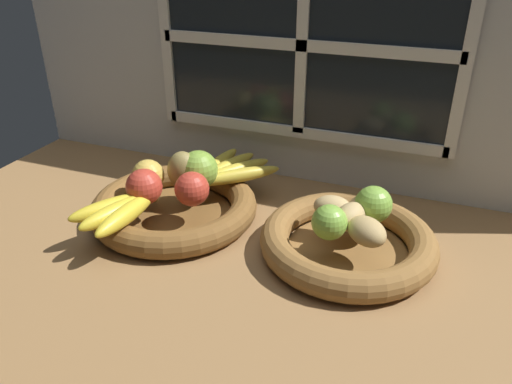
% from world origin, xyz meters
% --- Properties ---
extents(ground_plane, '(1.40, 0.90, 0.03)m').
position_xyz_m(ground_plane, '(0.00, 0.00, -0.01)').
color(ground_plane, olive).
extents(back_wall, '(1.40, 0.05, 0.55)m').
position_xyz_m(back_wall, '(0.00, 0.30, 0.28)').
color(back_wall, silver).
rests_on(back_wall, ground_plane).
extents(fruit_bowl_left, '(0.33, 0.33, 0.05)m').
position_xyz_m(fruit_bowl_left, '(-0.18, 0.02, 0.02)').
color(fruit_bowl_left, brown).
rests_on(fruit_bowl_left, ground_plane).
extents(fruit_bowl_right, '(0.32, 0.32, 0.05)m').
position_xyz_m(fruit_bowl_right, '(0.17, 0.02, 0.02)').
color(fruit_bowl_right, brown).
rests_on(fruit_bowl_right, ground_plane).
extents(apple_golden_left, '(0.06, 0.06, 0.06)m').
position_xyz_m(apple_golden_left, '(-0.24, 0.02, 0.08)').
color(apple_golden_left, gold).
rests_on(apple_golden_left, fruit_bowl_left).
extents(apple_red_right, '(0.07, 0.07, 0.07)m').
position_xyz_m(apple_red_right, '(-0.13, -0.00, 0.09)').
color(apple_red_right, '#B73828').
rests_on(apple_red_right, fruit_bowl_left).
extents(apple_green_back, '(0.08, 0.08, 0.08)m').
position_xyz_m(apple_green_back, '(-0.15, 0.07, 0.09)').
color(apple_green_back, '#7AA338').
rests_on(apple_green_back, fruit_bowl_left).
extents(apple_red_front, '(0.07, 0.07, 0.07)m').
position_xyz_m(apple_red_front, '(-0.21, -0.03, 0.09)').
color(apple_red_front, '#B73828').
rests_on(apple_red_front, fruit_bowl_left).
extents(pear_brown, '(0.08, 0.07, 0.08)m').
position_xyz_m(pear_brown, '(-0.17, 0.05, 0.09)').
color(pear_brown, olive).
rests_on(pear_brown, fruit_bowl_left).
extents(banana_bunch_front, '(0.12, 0.18, 0.03)m').
position_xyz_m(banana_bunch_front, '(-0.23, -0.09, 0.07)').
color(banana_bunch_front, gold).
rests_on(banana_bunch_front, fruit_bowl_left).
extents(banana_bunch_back, '(0.16, 0.20, 0.03)m').
position_xyz_m(banana_bunch_back, '(-0.11, 0.13, 0.07)').
color(banana_bunch_back, gold).
rests_on(banana_bunch_back, fruit_bowl_left).
extents(potato_back, '(0.09, 0.09, 0.05)m').
position_xyz_m(potato_back, '(0.19, 0.07, 0.08)').
color(potato_back, tan).
rests_on(potato_back, fruit_bowl_right).
extents(potato_small, '(0.09, 0.09, 0.05)m').
position_xyz_m(potato_small, '(0.21, -0.01, 0.08)').
color(potato_small, tan).
rests_on(potato_small, fruit_bowl_right).
extents(potato_oblong, '(0.07, 0.06, 0.04)m').
position_xyz_m(potato_oblong, '(0.13, 0.05, 0.07)').
color(potato_oblong, tan).
rests_on(potato_oblong, fruit_bowl_right).
extents(potato_large, '(0.07, 0.08, 0.05)m').
position_xyz_m(potato_large, '(0.17, 0.02, 0.08)').
color(potato_large, tan).
rests_on(potato_large, fruit_bowl_right).
extents(lime_near, '(0.06, 0.06, 0.06)m').
position_xyz_m(lime_near, '(0.14, -0.02, 0.08)').
color(lime_near, '#7AAD3D').
rests_on(lime_near, fruit_bowl_right).
extents(lime_far, '(0.07, 0.07, 0.07)m').
position_xyz_m(lime_far, '(0.20, 0.06, 0.09)').
color(lime_far, '#7AAD3D').
rests_on(lime_far, fruit_bowl_right).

